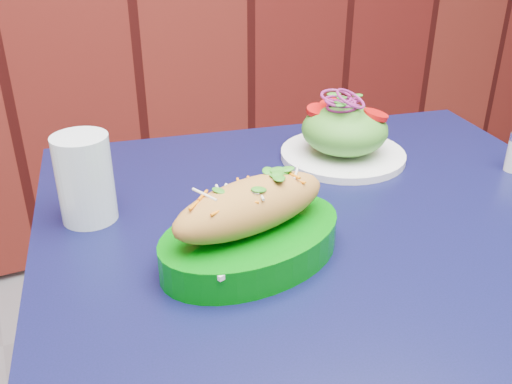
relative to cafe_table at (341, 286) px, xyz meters
name	(u,v)px	position (x,y,z in m)	size (l,w,h in m)	color
cafe_table	(341,286)	(0.00, 0.00, 0.00)	(0.93, 0.93, 0.75)	black
banh_mi_basket	(251,227)	(-0.14, 0.00, 0.13)	(0.27, 0.20, 0.11)	#006D08
salad_plate	(344,134)	(0.13, 0.21, 0.13)	(0.21, 0.21, 0.12)	white
water_glass	(85,179)	(-0.30, 0.18, 0.15)	(0.07, 0.07, 0.12)	silver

